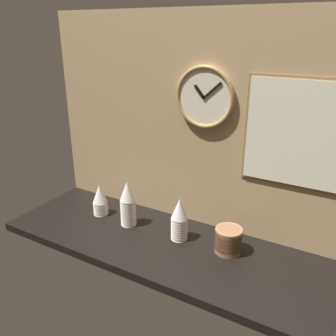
% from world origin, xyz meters
% --- Properties ---
extents(ground_plane, '(1.60, 0.56, 0.04)m').
position_xyz_m(ground_plane, '(0.00, 0.00, -0.02)').
color(ground_plane, black).
extents(wall_tiled_back, '(1.60, 0.03, 1.05)m').
position_xyz_m(wall_tiled_back, '(0.00, 0.27, 0.53)').
color(wall_tiled_back, tan).
rests_on(wall_tiled_back, ground_plane).
extents(cup_stack_left, '(0.08, 0.08, 0.17)m').
position_xyz_m(cup_stack_left, '(-0.43, 0.06, 0.09)').
color(cup_stack_left, white).
rests_on(cup_stack_left, ground_plane).
extents(cup_stack_center_right, '(0.08, 0.08, 0.22)m').
position_xyz_m(cup_stack_center_right, '(0.06, 0.06, 0.11)').
color(cup_stack_center_right, white).
rests_on(cup_stack_center_right, ground_plane).
extents(cup_stack_center_left, '(0.08, 0.08, 0.24)m').
position_xyz_m(cup_stack_center_left, '(-0.23, 0.04, 0.12)').
color(cup_stack_center_left, white).
rests_on(cup_stack_center_left, ground_plane).
extents(bowl_stack_right, '(0.13, 0.13, 0.12)m').
position_xyz_m(bowl_stack_right, '(0.31, 0.07, 0.06)').
color(bowl_stack_right, '#996B47').
rests_on(bowl_stack_right, ground_plane).
extents(wall_clock, '(0.29, 0.03, 0.29)m').
position_xyz_m(wall_clock, '(0.09, 0.23, 0.67)').
color(wall_clock, beige).
extents(menu_board, '(0.45, 0.01, 0.48)m').
position_xyz_m(menu_board, '(0.51, 0.24, 0.55)').
color(menu_board, olive).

